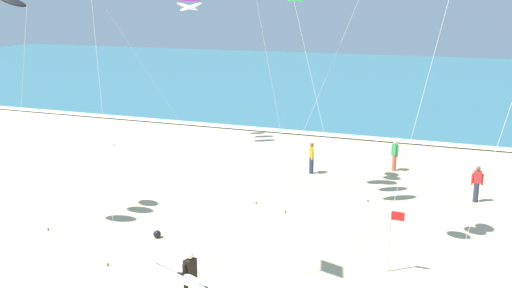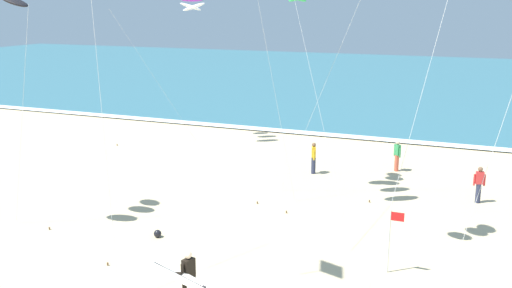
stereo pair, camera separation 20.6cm
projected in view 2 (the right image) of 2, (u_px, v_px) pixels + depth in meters
ocean_water at (421, 80)px, 62.33m from camera, size 160.00×60.00×0.08m
shoreline_foam at (369, 138)px, 35.56m from camera, size 160.00×1.02×0.01m
surfer_lead at (184, 276)px, 15.55m from camera, size 2.25×1.14×1.71m
kite_arc_violet_near at (192, 5)px, 32.95m from camera, size 5.22×4.07×8.56m
bystander_red_top at (479, 184)px, 24.12m from camera, size 0.49×0.25×1.59m
bystander_green_top at (397, 156)px, 28.69m from camera, size 0.39×0.36×1.59m
bystander_yellow_top at (314, 158)px, 28.26m from camera, size 0.28×0.47×1.59m
lifeguard_flag at (391, 235)px, 17.71m from camera, size 0.44×0.05×2.10m
beach_ball at (158, 234)px, 20.69m from camera, size 0.28×0.28×0.28m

